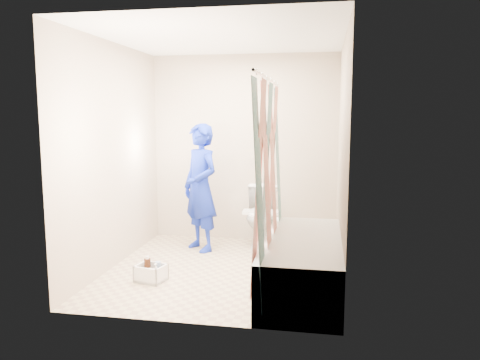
% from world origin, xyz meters
% --- Properties ---
extents(floor, '(2.60, 2.60, 0.00)m').
position_xyz_m(floor, '(0.00, 0.00, 0.00)').
color(floor, tan).
rests_on(floor, ground).
extents(ceiling, '(2.40, 2.60, 0.02)m').
position_xyz_m(ceiling, '(0.00, 0.00, 2.40)').
color(ceiling, white).
rests_on(ceiling, wall_back).
extents(wall_back, '(2.40, 0.02, 2.40)m').
position_xyz_m(wall_back, '(0.00, 1.30, 1.20)').
color(wall_back, tan).
rests_on(wall_back, ground).
extents(wall_front, '(2.40, 0.02, 2.40)m').
position_xyz_m(wall_front, '(0.00, -1.30, 1.20)').
color(wall_front, tan).
rests_on(wall_front, ground).
extents(wall_left, '(0.02, 2.60, 2.40)m').
position_xyz_m(wall_left, '(-1.20, 0.00, 1.20)').
color(wall_left, tan).
rests_on(wall_left, ground).
extents(wall_right, '(0.02, 2.60, 2.40)m').
position_xyz_m(wall_right, '(1.20, 0.00, 1.20)').
color(wall_right, tan).
rests_on(wall_right, ground).
extents(bathtub, '(0.70, 1.75, 0.50)m').
position_xyz_m(bathtub, '(0.85, -0.43, 0.27)').
color(bathtub, silver).
rests_on(bathtub, ground).
extents(curtain_rod, '(0.02, 1.90, 0.02)m').
position_xyz_m(curtain_rod, '(0.52, -0.43, 1.95)').
color(curtain_rod, silver).
rests_on(curtain_rod, wall_back).
extents(shower_curtain, '(0.06, 1.75, 1.80)m').
position_xyz_m(shower_curtain, '(0.52, -0.43, 1.02)').
color(shower_curtain, white).
rests_on(shower_curtain, curtain_rod).
extents(toilet, '(0.46, 0.76, 0.75)m').
position_xyz_m(toilet, '(0.27, 1.08, 0.38)').
color(toilet, silver).
rests_on(toilet, ground).
extents(tank_lid, '(0.47, 0.22, 0.04)m').
position_xyz_m(tank_lid, '(0.28, 0.96, 0.44)').
color(tank_lid, white).
rests_on(tank_lid, toilet).
extents(tank_internals, '(0.18, 0.06, 0.25)m').
position_xyz_m(tank_internals, '(0.22, 1.28, 0.74)').
color(tank_internals, black).
rests_on(tank_internals, toilet).
extents(plumber, '(0.66, 0.64, 1.53)m').
position_xyz_m(plumber, '(-0.43, 0.71, 0.77)').
color(plumber, '#1121AB').
rests_on(plumber, ground).
extents(cleaning_caddy, '(0.32, 0.28, 0.21)m').
position_xyz_m(cleaning_caddy, '(-0.63, -0.45, 0.08)').
color(cleaning_caddy, white).
rests_on(cleaning_caddy, ground).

